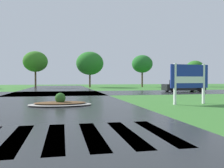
% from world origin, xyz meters
% --- Properties ---
extents(asphalt_roadway, '(9.01, 80.00, 0.01)m').
position_xyz_m(asphalt_roadway, '(0.00, 10.00, 0.00)').
color(asphalt_roadway, '#232628').
rests_on(asphalt_roadway, ground).
extents(asphalt_cross_road, '(90.00, 8.11, 0.01)m').
position_xyz_m(asphalt_cross_road, '(0.00, 22.12, 0.00)').
color(asphalt_cross_road, '#232628').
rests_on(asphalt_cross_road, ground).
extents(crosswalk_stripes, '(6.75, 3.21, 0.01)m').
position_xyz_m(crosswalk_stripes, '(0.00, 3.88, 0.00)').
color(crosswalk_stripes, white).
rests_on(crosswalk_stripes, ground).
extents(estate_billboard, '(2.44, 0.40, 2.28)m').
position_xyz_m(estate_billboard, '(7.63, 10.23, 1.47)').
color(estate_billboard, white).
rests_on(estate_billboard, ground).
extents(median_island, '(3.36, 1.92, 0.68)m').
position_xyz_m(median_island, '(0.50, 10.98, 0.13)').
color(median_island, '#9E9B93').
rests_on(median_island, ground).
extents(car_blue_compact, '(4.54, 2.40, 1.31)m').
position_xyz_m(car_blue_compact, '(13.71, 22.47, 0.62)').
color(car_blue_compact, black).
rests_on(car_blue_compact, ground).
extents(background_treeline, '(40.93, 4.78, 6.02)m').
position_xyz_m(background_treeline, '(5.97, 38.33, 3.97)').
color(background_treeline, '#4C3823').
rests_on(background_treeline, ground).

